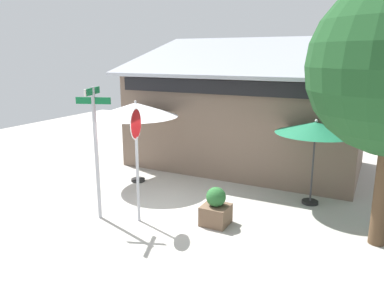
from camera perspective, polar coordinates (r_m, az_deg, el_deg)
The scene contains 7 objects.
ground_plane at distance 9.75m, azimuth -3.58°, elevation -10.92°, with size 28.00×28.00×0.10m, color #ADA8A0.
cafe_building at distance 13.78m, azimuth 8.23°, elevation 4.23°, with size 8.39×4.99×4.69m.
street_sign_post at distance 9.21m, azimuth -14.53°, elevation 0.51°, with size 0.80×0.86×3.27m.
stop_sign at distance 8.85m, azimuth -8.48°, elevation -0.07°, with size 0.21×0.71×2.79m.
patio_umbrella_ivory_left at distance 11.72m, azimuth -8.62°, elevation 5.25°, with size 2.64×2.64×2.62m.
patio_umbrella_forest_green_center at distance 10.31m, azimuth 18.40°, elevation 2.31°, with size 2.11×2.11×2.35m.
sidewalk_planter at distance 9.08m, azimuth 3.66°, elevation -9.72°, with size 0.63×0.63×0.93m.
Camera 1 is at (4.56, -7.62, 3.99)m, focal length 34.87 mm.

